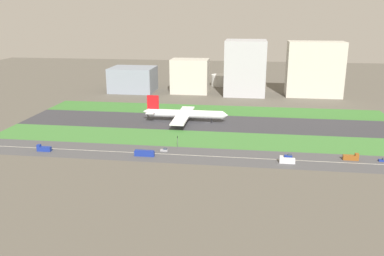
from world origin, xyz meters
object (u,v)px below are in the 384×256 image
Objects in this scene: car_2 at (383,160)px; fuel_tank_west at (220,80)px; bus_0 at (144,153)px; car_0 at (289,156)px; hangar_building at (190,76)px; cargo_warehouse at (315,69)px; truck_0 at (287,160)px; traffic_light at (178,141)px; truck_2 at (351,157)px; terminal_building at (133,79)px; truck_1 at (44,149)px; car_1 at (164,150)px; office_tower at (245,68)px; airliner at (183,114)px.

fuel_tank_west is at bearing 115.44° from car_2.
bus_0 is 2.64× the size of car_0.
cargo_warehouse is (122.47, 0.00, 9.33)m from hangar_building.
hangar_building is at bearing -66.93° from truck_0.
car_2 is 0.23× the size of fuel_tank_west.
car_2 is 0.61× the size of traffic_light.
fuel_tank_west is at bearing -96.18° from bus_0.
truck_2 is 183.74m from cargo_warehouse.
truck_2 is at bearing -57.04° from hangar_building.
cargo_warehouse is at bearing 88.59° from truck_2.
car_0 is 0.08× the size of cargo_warehouse.
bus_0 is at bearing -72.24° from terminal_building.
car_2 is 0.52× the size of truck_2.
car_0 is at bearing -65.29° from hangar_building.
truck_1 and truck_0 have the same top height.
traffic_light reaches higher than bus_0.
car_2 is 17.19m from truck_2.
office_tower is (44.30, 182.00, 25.93)m from car_1.
car_1 is at bearing -103.68° from office_tower.
car_1 is at bearing -90.44° from airliner.
truck_1 is 0.44× the size of fuel_tank_west.
car_0 is at bearing 0.00° from car_1.
truck_1 is at bearing -132.66° from airliner.
terminal_building reaches higher than truck_2.
cargo_warehouse reaches higher than traffic_light.
cargo_warehouse is 107.31m from fuel_tank_west.
cargo_warehouse is at bearing 45.82° from airliner.
office_tower reaches higher than truck_2.
fuel_tank_west is at bearing 122.16° from office_tower.
truck_1 is 1.91× the size of car_0.
airliner is at bearing 136.66° from car_0.
truck_0 is 0.44× the size of fuel_tank_west.
car_1 is 13.92m from bus_0.
truck_0 is (-53.40, -10.00, 0.75)m from car_2.
terminal_building is 0.83× the size of office_tower.
office_tower reaches higher than airliner.
truck_1 is 201.81m from hangar_building.
traffic_light reaches higher than truck_1.
airliner is 1.21× the size of office_tower.
airliner is 78.78m from bus_0.
airliner reaches higher than bus_0.
truck_2 is at bearing -176.79° from truck_1.
hangar_building reaches higher than bus_0.
hangar_building is (-11.70, 114.00, 10.97)m from airliner.
truck_0 is at bearing -48.06° from airliner.
truck_0 is 0.16× the size of office_tower.
car_1 is 195.76m from terminal_building.
fuel_tank_west is (87.16, 45.00, -6.21)m from terminal_building.
car_2 is (123.48, -68.00, -5.31)m from airliner.
car_0 is at bearing 180.00° from car_2.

